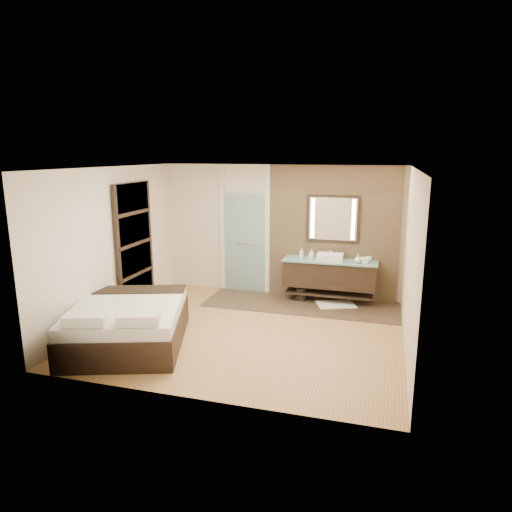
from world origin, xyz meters
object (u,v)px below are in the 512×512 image
(vanity, at_px, (329,274))
(mirror_unit, at_px, (333,219))
(waste_bin, at_px, (301,294))
(bed, at_px, (128,324))

(vanity, height_order, mirror_unit, mirror_unit)
(vanity, bearing_deg, waste_bin, -172.94)
(mirror_unit, height_order, waste_bin, mirror_unit)
(bed, height_order, waste_bin, bed)
(vanity, xyz_separation_m, waste_bin, (-0.55, -0.07, -0.44))
(mirror_unit, relative_size, bed, 0.43)
(vanity, height_order, waste_bin, vanity)
(vanity, height_order, bed, vanity)
(vanity, bearing_deg, mirror_unit, 90.00)
(waste_bin, bearing_deg, bed, -127.42)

